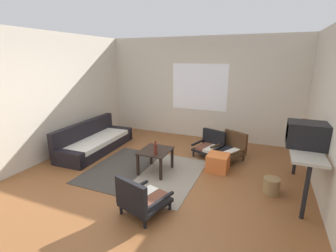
% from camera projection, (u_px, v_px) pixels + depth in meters
% --- Properties ---
extents(ground_plane, '(7.80, 7.80, 0.00)m').
position_uv_depth(ground_plane, '(150.00, 186.00, 4.19)').
color(ground_plane, brown).
extents(far_wall_with_window, '(5.60, 0.13, 2.70)m').
position_uv_depth(far_wall_with_window, '(200.00, 89.00, 6.54)').
color(far_wall_with_window, beige).
rests_on(far_wall_with_window, ground).
extents(side_wall_left, '(0.12, 6.60, 2.70)m').
position_uv_depth(side_wall_left, '(42.00, 97.00, 5.07)').
color(side_wall_left, beige).
rests_on(side_wall_left, ground).
extents(area_rug, '(2.11, 1.91, 0.01)m').
position_uv_depth(area_rug, '(144.00, 171.00, 4.74)').
color(area_rug, '#38332D').
rests_on(area_rug, ground).
extents(couch, '(0.83, 2.11, 0.68)m').
position_uv_depth(couch, '(94.00, 142.00, 5.79)').
color(couch, black).
rests_on(couch, ground).
extents(coffee_table, '(0.55, 0.64, 0.45)m').
position_uv_depth(coffee_table, '(155.00, 154.00, 4.64)').
color(coffee_table, black).
rests_on(coffee_table, ground).
extents(armchair_by_window, '(0.71, 0.68, 0.57)m').
position_uv_depth(armchair_by_window, '(210.00, 145.00, 5.46)').
color(armchair_by_window, black).
rests_on(armchair_by_window, ground).
extents(armchair_striped_foreground, '(0.71, 0.74, 0.60)m').
position_uv_depth(armchair_striped_foreground, '(141.00, 199.00, 3.37)').
color(armchair_striped_foreground, black).
rests_on(armchair_striped_foreground, ground).
extents(armchair_corner, '(0.76, 0.75, 0.60)m').
position_uv_depth(armchair_corner, '(231.00, 148.00, 5.27)').
color(armchair_corner, '#472D19').
rests_on(armchair_corner, ground).
extents(ottoman_orange, '(0.42, 0.42, 0.34)m').
position_uv_depth(ottoman_orange, '(218.00, 163.00, 4.74)').
color(ottoman_orange, '#D1662D').
rests_on(ottoman_orange, ground).
extents(console_shelf, '(0.44, 1.57, 0.84)m').
position_uv_depth(console_shelf, '(303.00, 150.00, 3.80)').
color(console_shelf, '#B2AD9E').
rests_on(console_shelf, ground).
extents(crt_television, '(0.55, 0.43, 0.38)m').
position_uv_depth(crt_television, '(307.00, 135.00, 3.64)').
color(crt_television, black).
rests_on(crt_television, console_shelf).
extents(clay_vase, '(0.23, 0.23, 0.34)m').
position_uv_depth(clay_vase, '(303.00, 131.00, 4.02)').
color(clay_vase, '#935B38').
rests_on(clay_vase, console_shelf).
extents(glass_bottle, '(0.07, 0.07, 0.26)m').
position_uv_depth(glass_bottle, '(155.00, 149.00, 4.39)').
color(glass_bottle, '#5B2319').
rests_on(glass_bottle, coffee_table).
extents(wicker_basket, '(0.26, 0.26, 0.27)m').
position_uv_depth(wicker_basket, '(271.00, 186.00, 3.94)').
color(wicker_basket, olive).
rests_on(wicker_basket, ground).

